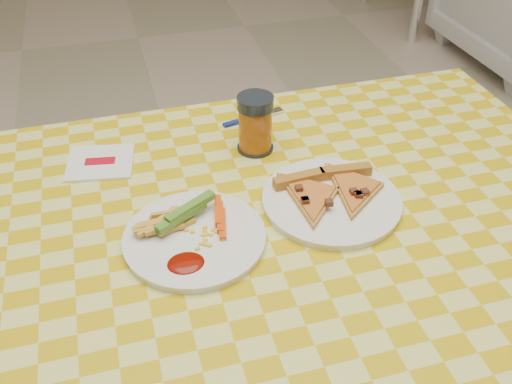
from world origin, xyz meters
TOP-DOWN VIEW (x-y plane):
  - table at (0.00, 0.00)m, footprint 1.28×0.88m
  - plate_left at (-0.12, -0.00)m, footprint 0.30×0.30m
  - plate_right at (0.13, 0.03)m, footprint 0.24×0.24m
  - fries_veggies at (-0.13, 0.01)m, footprint 0.18×0.16m
  - pizza_slices at (0.13, 0.04)m, footprint 0.21×0.19m
  - drink_glass at (0.05, 0.23)m, footprint 0.07×0.07m
  - napkin at (-0.25, 0.26)m, footprint 0.14×0.13m
  - fork at (0.08, 0.35)m, footprint 0.14×0.05m

SIDE VIEW (x-z plane):
  - table at x=0.00m, z-range 0.30..1.06m
  - napkin at x=-0.25m, z-range 0.76..0.76m
  - fork at x=0.08m, z-range 0.76..0.76m
  - plate_left at x=-0.12m, z-range 0.76..0.77m
  - plate_right at x=0.13m, z-range 0.76..0.77m
  - pizza_slices at x=0.13m, z-range 0.76..0.79m
  - fries_veggies at x=-0.13m, z-range 0.76..0.80m
  - drink_glass at x=0.05m, z-range 0.75..0.87m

